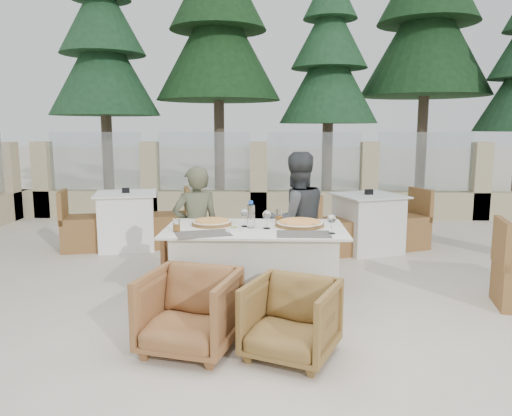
{
  "coord_description": "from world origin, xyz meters",
  "views": [
    {
      "loc": [
        0.24,
        -4.28,
        1.65
      ],
      "look_at": [
        0.09,
        0.37,
        0.9
      ],
      "focal_mm": 35.0,
      "sensor_mm": 36.0,
      "label": 1
    }
  ],
  "objects_px": {
    "water_bottle": "(251,214)",
    "wine_glass_near": "(267,218)",
    "diner_left": "(196,230)",
    "wine_glass_corner": "(332,223)",
    "bg_table_a": "(127,220)",
    "armchair_near_left": "(190,312)",
    "diner_right": "(296,222)",
    "armchair_near_right": "(291,319)",
    "pizza_right": "(300,223)",
    "beer_glass_left": "(176,225)",
    "beer_glass_right": "(279,216)",
    "armchair_far_right": "(282,253)",
    "bg_table_b": "(368,223)",
    "olive_dish": "(234,229)",
    "wine_glass_centre": "(245,217)",
    "armchair_far_left": "(202,252)",
    "dining_table": "(255,270)",
    "pizza_left": "(212,222)"
  },
  "relations": [
    {
      "from": "wine_glass_near",
      "to": "olive_dish",
      "type": "height_order",
      "value": "wine_glass_near"
    },
    {
      "from": "pizza_right",
      "to": "armchair_far_right",
      "type": "distance_m",
      "value": 0.86
    },
    {
      "from": "armchair_near_left",
      "to": "diner_right",
      "type": "relative_size",
      "value": 0.47
    },
    {
      "from": "dining_table",
      "to": "wine_glass_near",
      "type": "distance_m",
      "value": 0.49
    },
    {
      "from": "beer_glass_left",
      "to": "beer_glass_right",
      "type": "xyz_separation_m",
      "value": [
        0.88,
        0.47,
        0.0
      ]
    },
    {
      "from": "armchair_far_left",
      "to": "beer_glass_right",
      "type": "bearing_deg",
      "value": 150.19
    },
    {
      "from": "diner_right",
      "to": "armchair_near_left",
      "type": "bearing_deg",
      "value": 39.59
    },
    {
      "from": "pizza_right",
      "to": "armchair_far_right",
      "type": "bearing_deg",
      "value": 101.65
    },
    {
      "from": "pizza_left",
      "to": "bg_table_b",
      "type": "height_order",
      "value": "pizza_left"
    },
    {
      "from": "bg_table_a",
      "to": "wine_glass_centre",
      "type": "bearing_deg",
      "value": -65.72
    },
    {
      "from": "wine_glass_corner",
      "to": "bg_table_a",
      "type": "xyz_separation_m",
      "value": [
        -2.5,
        2.59,
        -0.48
      ]
    },
    {
      "from": "armchair_far_right",
      "to": "armchair_near_right",
      "type": "bearing_deg",
      "value": 71.25
    },
    {
      "from": "beer_glass_right",
      "to": "diner_right",
      "type": "distance_m",
      "value": 0.41
    },
    {
      "from": "pizza_left",
      "to": "bg_table_b",
      "type": "bearing_deg",
      "value": 49.6
    },
    {
      "from": "water_bottle",
      "to": "wine_glass_near",
      "type": "bearing_deg",
      "value": -14.16
    },
    {
      "from": "armchair_near_left",
      "to": "diner_right",
      "type": "distance_m",
      "value": 1.75
    },
    {
      "from": "dining_table",
      "to": "diner_left",
      "type": "distance_m",
      "value": 0.82
    },
    {
      "from": "wine_glass_centre",
      "to": "beer_glass_left",
      "type": "xyz_separation_m",
      "value": [
        -0.57,
        -0.23,
        -0.03
      ]
    },
    {
      "from": "armchair_near_right",
      "to": "bg_table_b",
      "type": "distance_m",
      "value": 3.4
    },
    {
      "from": "wine_glass_near",
      "to": "wine_glass_corner",
      "type": "height_order",
      "value": "same"
    },
    {
      "from": "wine_glass_near",
      "to": "bg_table_a",
      "type": "relative_size",
      "value": 0.11
    },
    {
      "from": "armchair_near_right",
      "to": "pizza_right",
      "type": "bearing_deg",
      "value": 106.84
    },
    {
      "from": "armchair_far_right",
      "to": "bg_table_b",
      "type": "height_order",
      "value": "bg_table_b"
    },
    {
      "from": "olive_dish",
      "to": "armchair_near_right",
      "type": "distance_m",
      "value": 1.02
    },
    {
      "from": "pizza_right",
      "to": "wine_glass_centre",
      "type": "relative_size",
      "value": 2.39
    },
    {
      "from": "water_bottle",
      "to": "armchair_near_right",
      "type": "relative_size",
      "value": 0.39
    },
    {
      "from": "wine_glass_corner",
      "to": "armchair_near_left",
      "type": "bearing_deg",
      "value": -151.05
    },
    {
      "from": "water_bottle",
      "to": "armchair_near_left",
      "type": "distance_m",
      "value": 1.11
    },
    {
      "from": "pizza_right",
      "to": "armchair_near_left",
      "type": "bearing_deg",
      "value": -132.46
    },
    {
      "from": "armchair_far_left",
      "to": "bg_table_a",
      "type": "height_order",
      "value": "bg_table_a"
    },
    {
      "from": "wine_glass_near",
      "to": "diner_right",
      "type": "bearing_deg",
      "value": 66.09
    },
    {
      "from": "pizza_right",
      "to": "diner_right",
      "type": "height_order",
      "value": "diner_right"
    },
    {
      "from": "pizza_left",
      "to": "beer_glass_right",
      "type": "bearing_deg",
      "value": 14.75
    },
    {
      "from": "wine_glass_near",
      "to": "diner_left",
      "type": "bearing_deg",
      "value": 143.05
    },
    {
      "from": "armchair_far_right",
      "to": "pizza_left",
      "type": "bearing_deg",
      "value": 26.31
    },
    {
      "from": "olive_dish",
      "to": "diner_left",
      "type": "height_order",
      "value": "diner_left"
    },
    {
      "from": "armchair_far_right",
      "to": "armchair_near_right",
      "type": "relative_size",
      "value": 1.18
    },
    {
      "from": "armchair_near_left",
      "to": "wine_glass_centre",
      "type": "bearing_deg",
      "value": 81.62
    },
    {
      "from": "armchair_near_left",
      "to": "bg_table_a",
      "type": "relative_size",
      "value": 0.41
    },
    {
      "from": "armchair_far_right",
      "to": "bg_table_a",
      "type": "bearing_deg",
      "value": -56.35
    },
    {
      "from": "armchair_near_left",
      "to": "diner_left",
      "type": "distance_m",
      "value": 1.39
    },
    {
      "from": "pizza_left",
      "to": "olive_dish",
      "type": "distance_m",
      "value": 0.36
    },
    {
      "from": "wine_glass_centre",
      "to": "wine_glass_corner",
      "type": "distance_m",
      "value": 0.79
    },
    {
      "from": "pizza_right",
      "to": "wine_glass_corner",
      "type": "relative_size",
      "value": 2.39
    },
    {
      "from": "wine_glass_corner",
      "to": "diner_right",
      "type": "height_order",
      "value": "diner_right"
    },
    {
      "from": "armchair_far_left",
      "to": "bg_table_a",
      "type": "distance_m",
      "value": 1.96
    },
    {
      "from": "armchair_far_left",
      "to": "olive_dish",
      "type": "bearing_deg",
      "value": 117.83
    },
    {
      "from": "beer_glass_left",
      "to": "diner_right",
      "type": "height_order",
      "value": "diner_right"
    },
    {
      "from": "dining_table",
      "to": "olive_dish",
      "type": "distance_m",
      "value": 0.47
    },
    {
      "from": "dining_table",
      "to": "armchair_near_left",
      "type": "distance_m",
      "value": 0.96
    }
  ]
}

